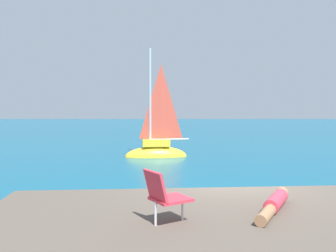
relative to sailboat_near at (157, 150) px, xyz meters
name	(u,v)px	position (x,y,z in m)	size (l,w,h in m)	color
ground_plane	(230,219)	(2.07, -10.56, -0.35)	(160.00, 160.00, 0.00)	#0F5675
shore_ledge	(221,241)	(1.48, -13.16, 0.12)	(7.73, 3.62, 0.93)	brown
boulder_seaward	(107,231)	(-0.69, -11.41, -0.35)	(1.51, 1.21, 0.83)	brown
boulder_inland	(206,227)	(1.44, -11.17, -0.35)	(0.98, 0.79, 0.54)	brown
sailboat_near	(157,150)	(0.00, 0.00, 0.00)	(3.52, 1.52, 6.41)	yellow
person_sunbather	(276,203)	(2.39, -12.99, 0.70)	(0.97, 1.60, 0.25)	#DB384C
beach_chair	(165,194)	(0.57, -13.67, 1.02)	(0.76, 0.72, 0.80)	#E03342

